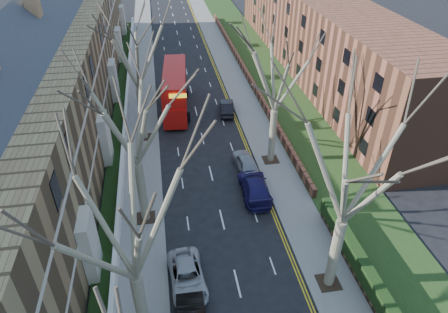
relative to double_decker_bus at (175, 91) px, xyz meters
name	(u,v)px	position (x,y,z in m)	size (l,w,h in m)	color
pavement_left	(142,92)	(-3.89, 5.07, -2.16)	(3.00, 102.00, 0.12)	slate
pavement_right	(238,86)	(8.11, 5.07, -2.16)	(3.00, 102.00, 0.12)	slate
terrace_left	(55,80)	(-11.54, -2.93, 3.31)	(9.70, 78.00, 13.60)	olive
flats_right	(317,33)	(19.57, 9.07, 2.76)	(13.97, 54.00, 10.00)	brown
front_wall_left	(126,120)	(-5.54, -2.93, -1.60)	(0.30, 78.00, 1.00)	white
grass_verge_right	(272,82)	(12.61, 5.07, -2.07)	(6.00, 102.00, 0.06)	#1F3613
tree_left_mid	(123,212)	(-3.59, -27.93, 7.34)	(10.50, 10.50, 14.71)	#6E644E
tree_left_far	(130,111)	(-3.59, -17.93, 7.02)	(10.15, 10.15, 14.22)	#6E644E
tree_left_dist	(133,45)	(-3.59, -5.93, 7.34)	(10.50, 10.50, 14.71)	#6E644E
tree_right_mid	(356,160)	(7.81, -25.93, 7.34)	(10.50, 10.50, 14.71)	#6E644E
tree_right_far	(278,65)	(7.81, -11.93, 7.02)	(10.15, 10.15, 14.22)	#6E644E
double_decker_bus	(175,91)	(0.00, 0.00, 0.00)	(3.41, 10.95, 4.52)	red
car_left_far	(187,277)	(-1.02, -24.41, -1.57)	(2.16, 4.68, 1.30)	#A6A7AC
car_right_near	(255,187)	(5.22, -16.38, -1.44)	(2.17, 5.34, 1.55)	#1B164E
car_right_mid	(246,162)	(5.25, -12.75, -1.50)	(1.71, 4.24, 1.45)	#93969B
car_right_far	(227,108)	(5.47, -1.96, -1.54)	(1.44, 4.13, 1.36)	black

